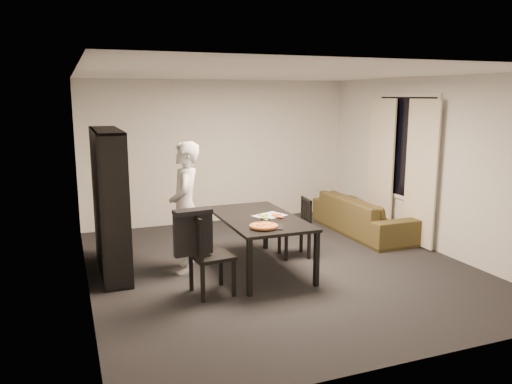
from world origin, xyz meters
name	(u,v)px	position (x,y,z in m)	size (l,w,h in m)	color
room	(279,173)	(0.00, 0.00, 1.30)	(5.01, 5.51, 2.61)	black
window_pane	(405,147)	(2.48, 0.60, 1.50)	(0.02, 1.40, 1.60)	black
window_frame	(405,147)	(2.48, 0.60, 1.50)	(0.03, 1.52, 1.72)	white
curtain_left	(421,173)	(2.40, 0.08, 1.15)	(0.03, 0.70, 2.25)	beige
curtain_right	(381,165)	(2.40, 1.12, 1.15)	(0.03, 0.70, 2.25)	beige
bookshelf	(110,202)	(-2.16, 0.60, 0.95)	(0.35, 1.50, 1.90)	black
dining_table	(259,221)	(-0.30, -0.02, 0.67)	(0.97, 1.75, 0.73)	black
chair_left	(204,250)	(-1.22, -0.62, 0.56)	(0.50, 0.50, 0.97)	black
chair_right	(300,223)	(0.46, 0.30, 0.49)	(0.45, 0.45, 0.86)	black
draped_jacket	(193,230)	(-1.35, -0.63, 0.80)	(0.46, 0.23, 0.54)	black
person	(185,208)	(-1.23, 0.27, 0.87)	(0.63, 0.42, 1.74)	silver
baking_tray	(266,226)	(-0.40, -0.53, 0.74)	(0.40, 0.32, 0.01)	black
pepperoni_pizza	(264,226)	(-0.45, -0.58, 0.76)	(0.35, 0.35, 0.03)	#AC5F32
kitchen_towel	(270,216)	(-0.15, -0.03, 0.73)	(0.40, 0.30, 0.01)	silver
pizza_slices	(270,216)	(-0.16, -0.09, 0.75)	(0.37, 0.31, 0.01)	gold
sofa	(364,215)	(2.04, 1.03, 0.31)	(2.14, 0.84, 0.63)	#3D3B18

